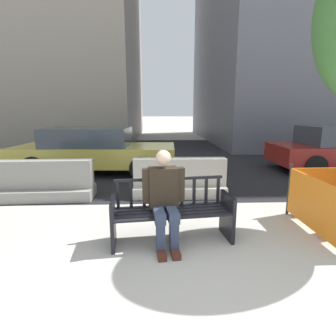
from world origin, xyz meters
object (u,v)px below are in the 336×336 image
object	(u,v)px
jersey_barrier_left	(45,183)
street_bench	(172,214)
car_taxi_near	(94,150)
jersey_barrier_centre	(180,180)
seated_person	(164,196)

from	to	relation	value
jersey_barrier_left	street_bench	bearing A→B (deg)	-36.71
jersey_barrier_left	car_taxi_near	world-z (taller)	car_taxi_near
jersey_barrier_centre	car_taxi_near	world-z (taller)	car_taxi_near
street_bench	jersey_barrier_centre	bearing A→B (deg)	82.29
jersey_barrier_left	car_taxi_near	size ratio (longest dim) A/B	0.42
jersey_barrier_centre	jersey_barrier_left	bearing A→B (deg)	-177.27
street_bench	jersey_barrier_centre	world-z (taller)	street_bench
street_bench	seated_person	distance (m)	0.32
street_bench	jersey_barrier_left	xyz separation A→B (m)	(-2.58, 1.93, -0.06)
street_bench	jersey_barrier_centre	distance (m)	2.08
car_taxi_near	jersey_barrier_left	bearing A→B (deg)	-100.31
seated_person	jersey_barrier_centre	distance (m)	2.20
jersey_barrier_centre	car_taxi_near	distance (m)	3.38
street_bench	jersey_barrier_left	size ratio (longest dim) A/B	0.86
jersey_barrier_centre	jersey_barrier_left	xyz separation A→B (m)	(-2.86, -0.14, 0.00)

